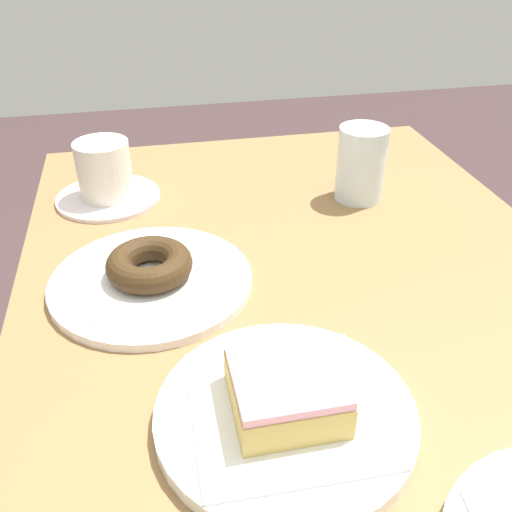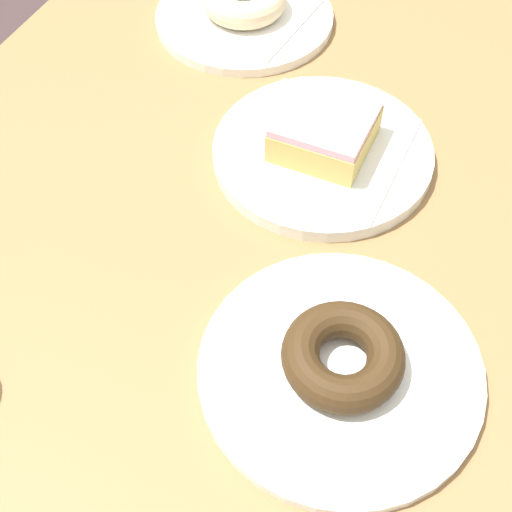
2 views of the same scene
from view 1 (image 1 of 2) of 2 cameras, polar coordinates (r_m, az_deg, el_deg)
The scene contains 9 objects.
table at distance 0.68m, azimuth 6.87°, elevation -12.11°, with size 1.11×0.69×0.72m.
plate_chocolate_ring at distance 0.69m, azimuth -10.43°, elevation -2.49°, with size 0.24×0.24×0.01m, color white.
napkin_chocolate_ring at distance 0.68m, azimuth -10.49°, elevation -2.02°, with size 0.15×0.15×0.00m, color white.
donut_chocolate_ring at distance 0.67m, azimuth -10.63°, elevation -0.81°, with size 0.10×0.10×0.03m, color #372512.
plate_glazed_square at distance 0.52m, azimuth 2.93°, elevation -15.55°, with size 0.23×0.23×0.02m, color white.
napkin_glazed_square at distance 0.51m, azimuth 2.96°, elevation -14.87°, with size 0.16×0.16×0.00m, color white.
donut_glazed_square at distance 0.50m, azimuth 3.04°, elevation -13.15°, with size 0.09×0.09×0.04m.
water_glass at distance 0.87m, azimuth 10.47°, elevation 9.07°, with size 0.07×0.07×0.11m, color silver.
coffee_cup at distance 0.88m, azimuth -14.89°, elevation 7.85°, with size 0.16×0.16×0.09m.
Camera 1 is at (-0.45, 0.18, 1.11)m, focal length 39.93 mm.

